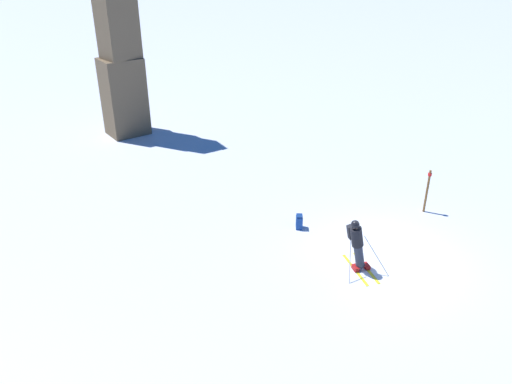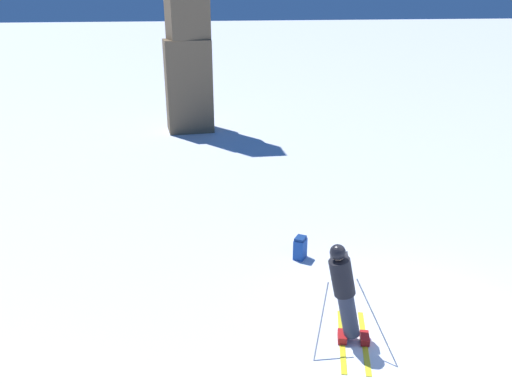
{
  "view_description": "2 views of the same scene",
  "coord_description": "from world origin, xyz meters",
  "views": [
    {
      "loc": [
        -10.82,
        -8.01,
        8.83
      ],
      "look_at": [
        -2.55,
        3.32,
        1.65
      ],
      "focal_mm": 35.0,
      "sensor_mm": 36.0,
      "label": 1
    },
    {
      "loc": [
        -4.21,
        -6.15,
        5.15
      ],
      "look_at": [
        -1.56,
        4.77,
        0.87
      ],
      "focal_mm": 35.0,
      "sensor_mm": 36.0,
      "label": 2
    }
  ],
  "objects": [
    {
      "name": "ground_plane",
      "position": [
        0.0,
        0.0,
        0.0
      ],
      "size": [
        300.0,
        300.0,
        0.0
      ],
      "primitive_type": "plane",
      "color": "white"
    },
    {
      "name": "rock_pillar",
      "position": [
        -1.98,
        15.0,
        4.49
      ],
      "size": [
        1.86,
        1.63,
        10.72
      ],
      "color": "brown",
      "rests_on": "ground"
    },
    {
      "name": "skier",
      "position": [
        -1.27,
        0.1,
        0.96
      ],
      "size": [
        1.29,
        1.69,
        1.75
      ],
      "rotation": [
        0.0,
        0.0,
        -0.35
      ],
      "color": "yellow",
      "rests_on": "ground"
    },
    {
      "name": "spare_backpack",
      "position": [
        -1.05,
        2.89,
        0.24
      ],
      "size": [
        0.36,
        0.37,
        0.5
      ],
      "rotation": [
        0.0,
        0.0,
        0.91
      ],
      "color": "#194293",
      "rests_on": "ground"
    }
  ]
}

